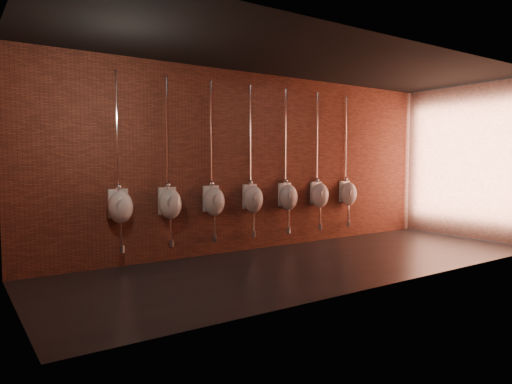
{
  "coord_description": "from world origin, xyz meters",
  "views": [
    {
      "loc": [
        -4.82,
        -5.39,
        1.63
      ],
      "look_at": [
        -0.54,
        0.9,
        1.1
      ],
      "focal_mm": 32.0,
      "sensor_mm": 36.0,
      "label": 1
    }
  ],
  "objects_px": {
    "urinal_3": "(253,198)",
    "urinal_6": "(348,193)",
    "urinal_4": "(288,196)",
    "urinal_0": "(120,206)",
    "urinal_5": "(320,195)",
    "urinal_2": "(214,201)",
    "urinal_1": "(170,203)"
  },
  "relations": [
    {
      "from": "urinal_3",
      "to": "urinal_6",
      "type": "distance_m",
      "value": 2.4
    },
    {
      "from": "urinal_3",
      "to": "urinal_4",
      "type": "relative_size",
      "value": 1.0
    },
    {
      "from": "urinal_6",
      "to": "urinal_3",
      "type": "bearing_deg",
      "value": 180.0
    },
    {
      "from": "urinal_0",
      "to": "urinal_5",
      "type": "distance_m",
      "value": 3.99
    },
    {
      "from": "urinal_3",
      "to": "urinal_5",
      "type": "relative_size",
      "value": 1.0
    },
    {
      "from": "urinal_2",
      "to": "urinal_0",
      "type": "bearing_deg",
      "value": 180.0
    },
    {
      "from": "urinal_0",
      "to": "urinal_1",
      "type": "relative_size",
      "value": 1.0
    },
    {
      "from": "urinal_0",
      "to": "urinal_2",
      "type": "bearing_deg",
      "value": 0.0
    },
    {
      "from": "urinal_2",
      "to": "urinal_5",
      "type": "height_order",
      "value": "same"
    },
    {
      "from": "urinal_3",
      "to": "urinal_4",
      "type": "bearing_deg",
      "value": 0.0
    },
    {
      "from": "urinal_6",
      "to": "urinal_0",
      "type": "bearing_deg",
      "value": 180.0
    },
    {
      "from": "urinal_5",
      "to": "urinal_0",
      "type": "bearing_deg",
      "value": 180.0
    },
    {
      "from": "urinal_2",
      "to": "urinal_4",
      "type": "xyz_separation_m",
      "value": [
        1.6,
        0.0,
        0.0
      ]
    },
    {
      "from": "urinal_3",
      "to": "urinal_2",
      "type": "bearing_deg",
      "value": 180.0
    },
    {
      "from": "urinal_4",
      "to": "urinal_6",
      "type": "relative_size",
      "value": 1.0
    },
    {
      "from": "urinal_0",
      "to": "urinal_2",
      "type": "relative_size",
      "value": 1.0
    },
    {
      "from": "urinal_3",
      "to": "urinal_4",
      "type": "distance_m",
      "value": 0.8
    },
    {
      "from": "urinal_0",
      "to": "urinal_4",
      "type": "bearing_deg",
      "value": 0.0
    },
    {
      "from": "urinal_5",
      "to": "urinal_6",
      "type": "relative_size",
      "value": 1.0
    },
    {
      "from": "urinal_0",
      "to": "urinal_6",
      "type": "height_order",
      "value": "same"
    },
    {
      "from": "urinal_1",
      "to": "urinal_4",
      "type": "relative_size",
      "value": 1.0
    },
    {
      "from": "urinal_5",
      "to": "urinal_2",
      "type": "bearing_deg",
      "value": 180.0
    },
    {
      "from": "urinal_1",
      "to": "urinal_6",
      "type": "distance_m",
      "value": 3.99
    },
    {
      "from": "urinal_1",
      "to": "urinal_2",
      "type": "relative_size",
      "value": 1.0
    },
    {
      "from": "urinal_2",
      "to": "urinal_6",
      "type": "height_order",
      "value": "same"
    },
    {
      "from": "urinal_4",
      "to": "urinal_6",
      "type": "xyz_separation_m",
      "value": [
        1.6,
        0.0,
        0.0
      ]
    },
    {
      "from": "urinal_1",
      "to": "urinal_2",
      "type": "distance_m",
      "value": 0.8
    },
    {
      "from": "urinal_1",
      "to": "urinal_2",
      "type": "height_order",
      "value": "same"
    },
    {
      "from": "urinal_6",
      "to": "urinal_1",
      "type": "bearing_deg",
      "value": 180.0
    },
    {
      "from": "urinal_0",
      "to": "urinal_6",
      "type": "xyz_separation_m",
      "value": [
        4.79,
        0.0,
        0.0
      ]
    },
    {
      "from": "urinal_0",
      "to": "urinal_1",
      "type": "distance_m",
      "value": 0.8
    },
    {
      "from": "urinal_5",
      "to": "urinal_6",
      "type": "height_order",
      "value": "same"
    }
  ]
}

